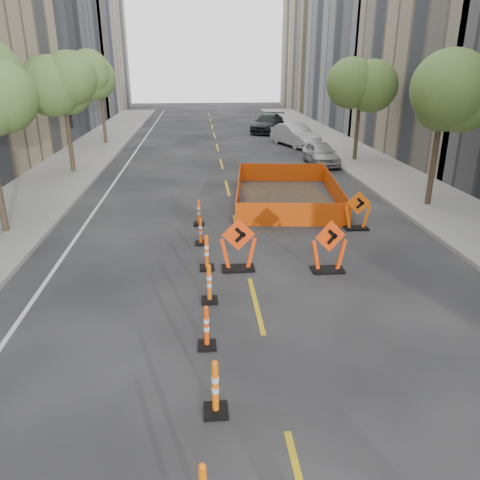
{
  "coord_description": "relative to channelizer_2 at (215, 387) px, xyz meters",
  "views": [
    {
      "loc": [
        -1.33,
        -6.63,
        5.82
      ],
      "look_at": [
        -0.26,
        5.78,
        1.1
      ],
      "focal_mm": 35.0,
      "sensor_mm": 36.0,
      "label": 1
    }
  ],
  "objects": [
    {
      "name": "ground_plane",
      "position": [
        1.18,
        -0.07,
        -0.55
      ],
      "size": [
        140.0,
        140.0,
        0.0
      ],
      "primitive_type": "plane",
      "color": "black"
    },
    {
      "name": "channelizer_7",
      "position": [
        -0.24,
        10.38,
        -0.04
      ],
      "size": [
        0.4,
        0.4,
        1.02
      ],
      "primitive_type": null,
      "color": "#E14909",
      "rests_on": "ground"
    },
    {
      "name": "sidewalk_left",
      "position": [
        -7.82,
        11.93,
        -0.47
      ],
      "size": [
        4.0,
        90.0,
        0.15
      ],
      "primitive_type": "cube",
      "color": "gray",
      "rests_on": "ground"
    },
    {
      "name": "safety_fence",
      "position": [
        3.71,
        13.56,
        -0.09
      ],
      "size": [
        5.13,
        7.8,
        0.92
      ],
      "primitive_type": null,
      "rotation": [
        0.0,
        0.0,
        -0.11
      ],
      "color": "#E0480B",
      "rests_on": "ground"
    },
    {
      "name": "bld_right_e",
      "position": [
        18.18,
        58.53,
        7.45
      ],
      "size": [
        12.0,
        14.0,
        16.0
      ],
      "primitive_type": "cube",
      "color": "tan",
      "rests_on": "ground"
    },
    {
      "name": "sidewalk_right",
      "position": [
        10.18,
        11.93,
        -0.47
      ],
      "size": [
        4.0,
        90.0,
        0.15
      ],
      "primitive_type": "cube",
      "color": "gray",
      "rests_on": "ground"
    },
    {
      "name": "parked_car_mid",
      "position": [
        7.02,
        28.19,
        0.25
      ],
      "size": [
        3.2,
        5.15,
        1.6
      ],
      "primitive_type": "imported",
      "rotation": [
        0.0,
        0.0,
        0.33
      ],
      "color": "#B5B4BA",
      "rests_on": "ground"
    },
    {
      "name": "channelizer_3",
      "position": [
        -0.11,
        2.08,
        -0.04
      ],
      "size": [
        0.4,
        0.4,
        1.02
      ],
      "primitive_type": null,
      "color": "#F8440A",
      "rests_on": "ground"
    },
    {
      "name": "channelizer_2",
      "position": [
        0.0,
        0.0,
        0.0
      ],
      "size": [
        0.43,
        0.43,
        1.1
      ],
      "primitive_type": null,
      "color": "orange",
      "rests_on": "ground"
    },
    {
      "name": "tree_l_d",
      "position": [
        -7.22,
        29.93,
        3.98
      ],
      "size": [
        2.8,
        2.8,
        5.95
      ],
      "color": "#382B1E",
      "rests_on": "ground"
    },
    {
      "name": "chevron_sign_center",
      "position": [
        3.56,
        5.78,
        0.25
      ],
      "size": [
        1.2,
        0.89,
        1.61
      ],
      "primitive_type": null,
      "rotation": [
        0.0,
        0.0,
        0.25
      ],
      "color": "#FF3F0A",
      "rests_on": "ground"
    },
    {
      "name": "channelizer_6",
      "position": [
        -0.19,
        8.31,
        -0.06
      ],
      "size": [
        0.38,
        0.38,
        0.97
      ],
      "primitive_type": null,
      "color": "#E34909",
      "rests_on": "ground"
    },
    {
      "name": "tree_l_c",
      "position": [
        -7.22,
        19.93,
        3.98
      ],
      "size": [
        2.8,
        2.8,
        5.95
      ],
      "color": "#382B1E",
      "rests_on": "ground"
    },
    {
      "name": "bld_right_d",
      "position": [
        18.18,
        40.13,
        9.45
      ],
      "size": [
        12.0,
        18.0,
        20.0
      ],
      "primitive_type": "cube",
      "color": "gray",
      "rests_on": "ground"
    },
    {
      "name": "chevron_sign_left",
      "position": [
        0.91,
        6.11,
        0.26
      ],
      "size": [
        1.11,
        0.69,
        1.63
      ],
      "primitive_type": null,
      "rotation": [
        0.0,
        0.0,
        0.04
      ],
      "color": "#FF400A",
      "rests_on": "ground"
    },
    {
      "name": "tree_r_c",
      "position": [
        9.58,
        21.93,
        3.98
      ],
      "size": [
        2.8,
        2.8,
        5.95
      ],
      "color": "#382B1E",
      "rests_on": "ground"
    },
    {
      "name": "channelizer_4",
      "position": [
        -0.0,
        4.15,
        -0.02
      ],
      "size": [
        0.42,
        0.42,
        1.06
      ],
      "primitive_type": null,
      "color": "#FA610A",
      "rests_on": "ground"
    },
    {
      "name": "bld_left_d",
      "position": [
        -15.82,
        39.13,
        6.45
      ],
      "size": [
        12.0,
        16.0,
        14.0
      ],
      "primitive_type": "cube",
      "color": "#4C4C51",
      "rests_on": "ground"
    },
    {
      "name": "channelizer_5",
      "position": [
        -0.03,
        6.23,
        0.0
      ],
      "size": [
        0.43,
        0.43,
        1.1
      ],
      "primitive_type": null,
      "color": "#FE570A",
      "rests_on": "ground"
    },
    {
      "name": "chevron_sign_right",
      "position": [
        5.61,
        9.38,
        0.18
      ],
      "size": [
        1.06,
        0.73,
        1.47
      ],
      "primitive_type": null,
      "rotation": [
        0.0,
        0.0,
        -0.15
      ],
      "color": "#F95B0A",
      "rests_on": "ground"
    },
    {
      "name": "tree_r_b",
      "position": [
        9.58,
        11.93,
        3.98
      ],
      "size": [
        2.8,
        2.8,
        5.95
      ],
      "color": "#382B1E",
      "rests_on": "ground"
    },
    {
      "name": "parked_car_far",
      "position": [
        6.05,
        35.69,
        0.24
      ],
      "size": [
        4.05,
        5.89,
        1.58
      ],
      "primitive_type": "imported",
      "rotation": [
        0.0,
        0.0,
        -0.37
      ],
      "color": "black",
      "rests_on": "ground"
    },
    {
      "name": "parked_car_near",
      "position": [
        7.23,
        21.24,
        0.13
      ],
      "size": [
        1.75,
        4.05,
        1.36
      ],
      "primitive_type": "imported",
      "rotation": [
        0.0,
        0.0,
        0.03
      ],
      "color": "#B0B0B2",
      "rests_on": "ground"
    },
    {
      "name": "bld_left_e",
      "position": [
        -15.82,
        55.53,
        9.45
      ],
      "size": [
        12.0,
        20.0,
        20.0
      ],
      "primitive_type": "cube",
      "color": "gray",
      "rests_on": "ground"
    }
  ]
}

